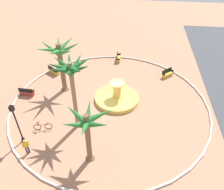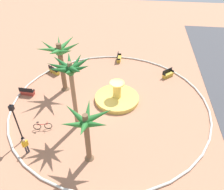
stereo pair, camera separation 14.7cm
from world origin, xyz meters
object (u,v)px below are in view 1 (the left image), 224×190
object	(u,v)px
palm_tree_mid_plaza	(71,74)
bench_west	(167,74)
bench_east	(27,93)
lamppost	(16,121)
palm_tree_by_curb	(60,56)
bench_north	(54,71)
bench_southeast	(118,58)
palm_tree_near_fountain	(87,126)
bicycle_red_frame	(43,126)
person_cyclist_helmet	(26,146)
fountain	(117,98)

from	to	relation	value
palm_tree_mid_plaza	bench_west	world-z (taller)	palm_tree_mid_plaza
palm_tree_mid_plaza	bench_east	distance (m)	9.42
lamppost	palm_tree_by_curb	bearing A→B (deg)	169.44
bench_north	bench_southeast	world-z (taller)	same
palm_tree_by_curb	bench_east	size ratio (longest dim) A/B	3.64
bench_southeast	palm_tree_near_fountain	bearing A→B (deg)	-2.27
bicycle_red_frame	person_cyclist_helmet	size ratio (longest dim) A/B	1.04
palm_tree_by_curb	palm_tree_near_fountain	bearing A→B (deg)	27.77
palm_tree_by_curb	bench_southeast	bearing A→B (deg)	143.98
palm_tree_by_curb	palm_tree_mid_plaza	size ratio (longest dim) A/B	0.83
fountain	bench_west	distance (m)	7.86
bench_east	bench_north	xyz separation A→B (m)	(-4.68, 1.48, 0.00)
palm_tree_by_curb	lamppost	bearing A→B (deg)	-10.56
fountain	palm_tree_by_curb	world-z (taller)	palm_tree_by_curb
fountain	palm_tree_near_fountain	xyz separation A→B (m)	(7.79, -1.35, 3.45)
palm_tree_near_fountain	palm_tree_by_curb	size ratio (longest dim) A/B	0.86
bicycle_red_frame	bench_southeast	bearing A→B (deg)	157.84
bench_southeast	bicycle_red_frame	world-z (taller)	bench_southeast
bench_north	lamppost	distance (m)	11.24
palm_tree_by_curb	lamppost	world-z (taller)	palm_tree_by_curb
fountain	bicycle_red_frame	bearing A→B (deg)	-50.77
bench_east	fountain	bearing A→B (deg)	92.04
bench_west	bench_southeast	bearing A→B (deg)	-116.83
fountain	palm_tree_mid_plaza	world-z (taller)	palm_tree_mid_plaza
bench_west	bench_southeast	distance (m)	7.22
fountain	palm_tree_by_curb	xyz separation A→B (m)	(-1.21, -6.08, 3.99)
lamppost	bicycle_red_frame	xyz separation A→B (m)	(-1.53, 1.25, -2.06)
palm_tree_by_curb	bench_east	xyz separation A→B (m)	(1.57, -3.86, -3.97)
palm_tree_by_curb	lamppost	distance (m)	8.24
bench_east	lamppost	xyz separation A→B (m)	(6.32, 2.39, 2.10)
bench_east	bench_north	world-z (taller)	same
bench_west	palm_tree_by_curb	bearing A→B (deg)	-70.65
bench_west	bench_north	size ratio (longest dim) A/B	0.93
bench_southeast	bicycle_red_frame	xyz separation A→B (m)	(13.77, -5.61, 0.04)
palm_tree_mid_plaza	bench_north	world-z (taller)	palm_tree_mid_plaza
palm_tree_by_curb	person_cyclist_helmet	world-z (taller)	palm_tree_by_curb
bench_east	palm_tree_near_fountain	bearing A→B (deg)	49.16
palm_tree_near_fountain	bench_west	size ratio (longest dim) A/B	3.36
person_cyclist_helmet	palm_tree_near_fountain	bearing A→B (deg)	90.88
palm_tree_mid_plaza	person_cyclist_helmet	bearing A→B (deg)	-42.64
palm_tree_mid_plaza	lamppost	size ratio (longest dim) A/B	1.69
fountain	bicycle_red_frame	distance (m)	8.14
palm_tree_mid_plaza	bench_north	xyz separation A→B (m)	(-8.58, -5.21, -5.36)
palm_tree_near_fountain	palm_tree_mid_plaza	bearing A→B (deg)	-151.73
fountain	bicycle_red_frame	size ratio (longest dim) A/B	2.80
bench_east	bicycle_red_frame	xyz separation A→B (m)	(4.79, 3.64, 0.04)
palm_tree_by_curb	bench_west	world-z (taller)	palm_tree_by_curb
lamppost	bicycle_red_frame	world-z (taller)	lamppost
bicycle_red_frame	palm_tree_mid_plaza	bearing A→B (deg)	106.31
lamppost	palm_tree_mid_plaza	bearing A→B (deg)	119.40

